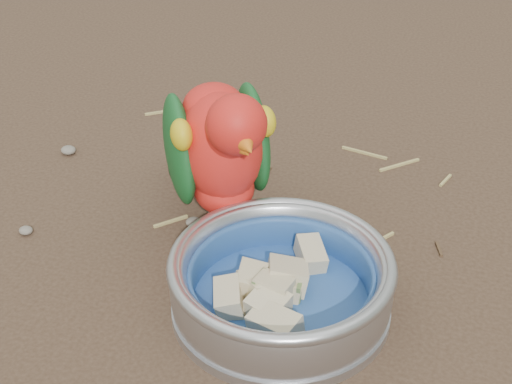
% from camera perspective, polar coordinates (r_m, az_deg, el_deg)
% --- Properties ---
extents(ground, '(60.00, 60.00, 0.00)m').
position_cam_1_polar(ground, '(0.71, -6.66, -11.92)').
color(ground, '#433023').
extents(food_bowl, '(0.21, 0.21, 0.02)m').
position_cam_1_polar(food_bowl, '(0.74, 1.81, -8.16)').
color(food_bowl, '#B2B2BA').
rests_on(food_bowl, ground).
extents(bowl_wall, '(0.21, 0.21, 0.04)m').
position_cam_1_polar(bowl_wall, '(0.72, 1.86, -6.37)').
color(bowl_wall, '#B2B2BA').
rests_on(bowl_wall, food_bowl).
extents(fruit_wedges, '(0.12, 0.12, 0.03)m').
position_cam_1_polar(fruit_wedges, '(0.73, 1.85, -6.80)').
color(fruit_wedges, '#C9B790').
rests_on(fruit_wedges, food_bowl).
extents(lory_parrot, '(0.22, 0.24, 0.18)m').
position_cam_1_polar(lory_parrot, '(0.80, -2.56, 2.35)').
color(lory_parrot, red).
rests_on(lory_parrot, ground).
extents(ground_debris, '(0.90, 0.80, 0.01)m').
position_cam_1_polar(ground_debris, '(0.78, -5.75, -6.48)').
color(ground_debris, tan).
rests_on(ground_debris, ground).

